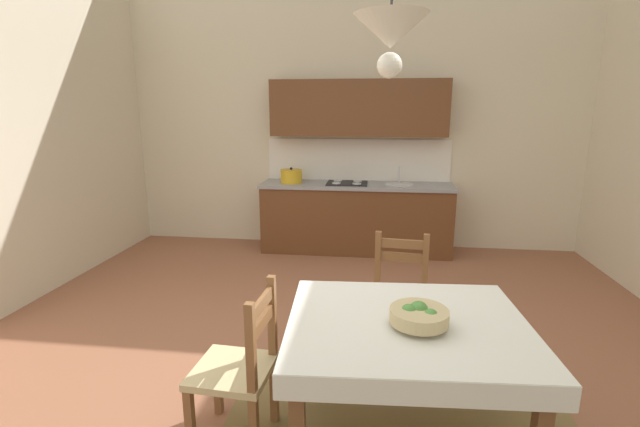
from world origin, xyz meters
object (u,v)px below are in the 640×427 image
(dining_table, at_px, (407,343))
(fruit_bowl, at_px, (419,316))
(pendant_lamp, at_px, (391,33))
(dining_chair_kitchen_side, at_px, (399,300))
(kitchen_cabinetry, at_px, (356,187))
(dining_chair_tv_side, at_px, (240,369))

(dining_table, distance_m, fruit_bowl, 0.20)
(dining_table, bearing_deg, fruit_bowl, -45.56)
(dining_table, relative_size, pendant_lamp, 1.65)
(dining_table, bearing_deg, pendant_lamp, -134.32)
(fruit_bowl, height_order, pendant_lamp, pendant_lamp)
(dining_chair_kitchen_side, bearing_deg, kitchen_cabinetry, 99.86)
(dining_table, bearing_deg, dining_chair_tv_side, -175.39)
(dining_table, relative_size, dining_chair_kitchen_side, 1.42)
(dining_chair_kitchen_side, xyz_separation_m, fruit_bowl, (0.04, -1.00, 0.37))
(dining_table, height_order, dining_chair_kitchen_side, dining_chair_kitchen_side)
(kitchen_cabinetry, xyz_separation_m, dining_table, (0.44, -3.52, -0.23))
(dining_chair_tv_side, bearing_deg, fruit_bowl, 1.33)
(dining_table, xyz_separation_m, pendant_lamp, (-0.15, -0.15, 1.53))
(fruit_bowl, distance_m, pendant_lamp, 1.36)
(dining_table, height_order, pendant_lamp, pendant_lamp)
(kitchen_cabinetry, relative_size, pendant_lamp, 3.06)
(fruit_bowl, bearing_deg, dining_table, 134.44)
(dining_table, bearing_deg, dining_chair_kitchen_side, 89.34)
(kitchen_cabinetry, relative_size, dining_table, 1.86)
(dining_table, relative_size, dining_chair_tv_side, 1.42)
(dining_chair_tv_side, relative_size, pendant_lamp, 1.16)
(kitchen_cabinetry, height_order, dining_table, kitchen_cabinetry)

